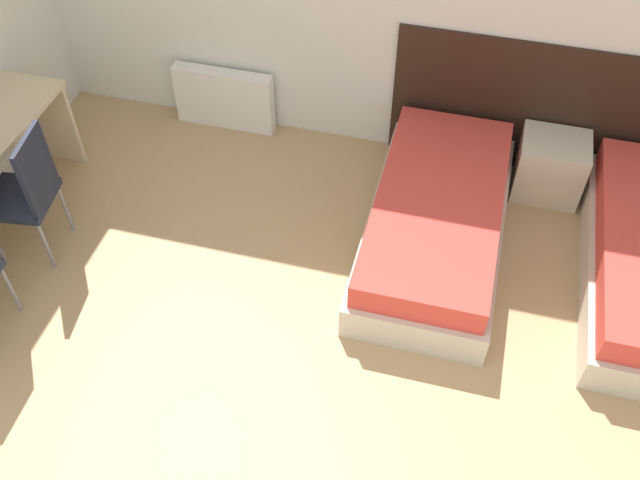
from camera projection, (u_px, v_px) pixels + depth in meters
name	position (u px, v px, depth m)	size (l,w,h in m)	color
headboard_panel	(562.00, 114.00, 5.07)	(2.43, 0.03, 1.07)	black
bed_near_window	(436.00, 221.00, 4.80)	(0.89, 1.86, 0.44)	beige
nightstand	(550.00, 167.00, 5.14)	(0.47, 0.40, 0.47)	beige
radiator	(224.00, 99.00, 5.66)	(0.80, 0.12, 0.50)	silver
chair_near_laptop	(27.00, 190.00, 4.54)	(0.46, 0.46, 0.97)	black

